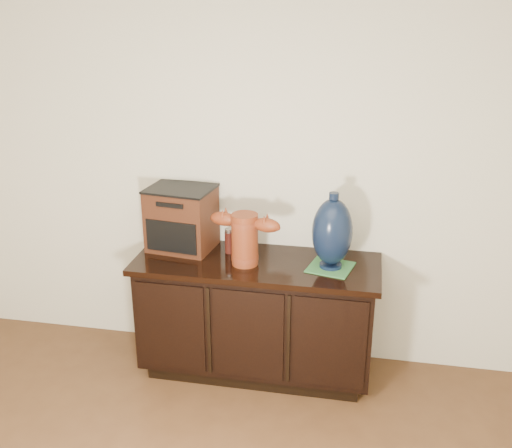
% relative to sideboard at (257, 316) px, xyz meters
% --- Properties ---
extents(room, '(5.00, 5.00, 5.00)m').
position_rel_sideboard_xyz_m(room, '(0.00, -2.23, 0.91)').
color(room, '#51331B').
rests_on(room, ground).
extents(sideboard, '(1.46, 0.56, 0.75)m').
position_rel_sideboard_xyz_m(sideboard, '(0.00, 0.00, 0.00)').
color(sideboard, black).
rests_on(sideboard, ground).
extents(terracotta_vessel, '(0.44, 0.19, 0.31)m').
position_rel_sideboard_xyz_m(terracotta_vessel, '(-0.06, -0.05, 0.54)').
color(terracotta_vessel, maroon).
rests_on(terracotta_vessel, sideboard).
extents(tv_radio, '(0.43, 0.36, 0.39)m').
position_rel_sideboard_xyz_m(tv_radio, '(-0.49, 0.12, 0.56)').
color(tv_radio, '#3F1D0F').
rests_on(tv_radio, sideboard).
extents(green_mat, '(0.29, 0.29, 0.01)m').
position_rel_sideboard_xyz_m(green_mat, '(0.44, -0.01, 0.37)').
color(green_mat, '#326F38').
rests_on(green_mat, sideboard).
extents(lamp_base, '(0.28, 0.28, 0.45)m').
position_rel_sideboard_xyz_m(lamp_base, '(0.44, -0.01, 0.59)').
color(lamp_base, black).
rests_on(lamp_base, green_mat).
extents(spray_can, '(0.05, 0.05, 0.16)m').
position_rel_sideboard_xyz_m(spray_can, '(-0.19, 0.10, 0.45)').
color(spray_can, '#5B180F').
rests_on(spray_can, sideboard).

